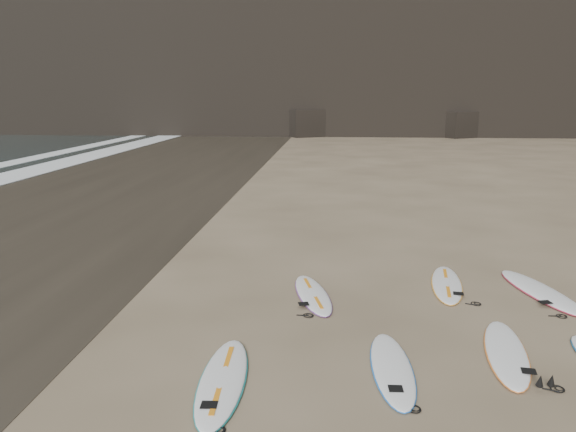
% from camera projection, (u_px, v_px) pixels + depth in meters
% --- Properties ---
extents(ground, '(240.00, 240.00, 0.00)m').
position_uv_depth(ground, '(541.00, 358.00, 8.43)').
color(ground, '#897559').
rests_on(ground, ground).
extents(wet_sand, '(12.00, 200.00, 0.01)m').
position_uv_depth(wet_sand, '(44.00, 210.00, 19.18)').
color(wet_sand, '#383026').
rests_on(wet_sand, ground).
extents(surfboard_0, '(0.72, 2.57, 0.09)m').
position_uv_depth(surfboard_0, '(223.00, 379.00, 7.72)').
color(surfboard_0, white).
rests_on(surfboard_0, ground).
extents(surfboard_1, '(0.63, 2.35, 0.08)m').
position_uv_depth(surfboard_1, '(392.00, 368.00, 8.06)').
color(surfboard_1, white).
rests_on(surfboard_1, ground).
extents(surfboard_2, '(0.97, 2.50, 0.09)m').
position_uv_depth(surfboard_2, '(506.00, 352.00, 8.55)').
color(surfboard_2, white).
rests_on(surfboard_2, ground).
extents(surfboard_5, '(1.08, 2.39, 0.08)m').
position_uv_depth(surfboard_5, '(313.00, 294.00, 11.03)').
color(surfboard_5, white).
rests_on(surfboard_5, ground).
extents(surfboard_6, '(0.91, 2.49, 0.09)m').
position_uv_depth(surfboard_6, '(447.00, 284.00, 11.62)').
color(surfboard_6, white).
rests_on(surfboard_6, ground).
extents(surfboard_7, '(1.25, 2.79, 0.10)m').
position_uv_depth(surfboard_7, '(540.00, 291.00, 11.18)').
color(surfboard_7, white).
rests_on(surfboard_7, ground).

